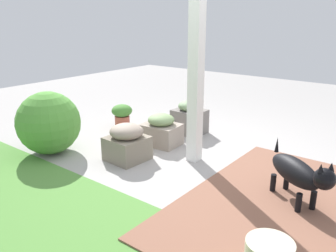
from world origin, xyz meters
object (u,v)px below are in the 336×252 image
dog (298,173)px  porch_pillar (196,54)px  stone_planter_mid (127,142)px  round_shrub (49,123)px  stone_planter_near (161,130)px  terracotta_pot_broad (122,115)px  stone_planter_nearest (190,118)px

dog → porch_pillar: bearing=-12.4°
stone_planter_mid → round_shrub: round_shrub is taller
stone_planter_near → terracotta_pot_broad: size_ratio=1.32×
stone_planter_nearest → terracotta_pot_broad: bearing=28.9°
stone_planter_nearest → stone_planter_mid: (0.02, 1.23, -0.01)m
porch_pillar → round_shrub: (1.49, 0.87, -0.83)m
stone_planter_mid → terracotta_pot_broad: stone_planter_mid is taller
porch_pillar → terracotta_pot_broad: bearing=-11.6°
stone_planter_near → stone_planter_mid: bearing=90.5°
porch_pillar → stone_planter_mid: bearing=36.7°
stone_planter_mid → round_shrub: bearing=25.3°
stone_planter_near → dog: 1.92m
round_shrub → terracotta_pot_broad: (-0.04, -1.17, -0.16)m
stone_planter_mid → stone_planter_near: bearing=-89.5°
stone_planter_near → dog: (-1.87, 0.44, 0.11)m
porch_pillar → round_shrub: bearing=30.3°
terracotta_pot_broad → dog: bearing=168.0°
porch_pillar → terracotta_pot_broad: 1.78m
porch_pillar → round_shrub: 1.91m
stone_planter_near → dog: bearing=166.7°
round_shrub → dog: size_ratio=1.09×
stone_planter_mid → terracotta_pot_broad: (0.84, -0.76, 0.01)m
porch_pillar → terracotta_pot_broad: size_ratio=6.44×
stone_planter_mid → stone_planter_nearest: bearing=-90.7°
porch_pillar → stone_planter_mid: porch_pillar is taller
porch_pillar → stone_planter_mid: (0.61, 0.46, -0.99)m
terracotta_pot_broad → dog: dog is taller
stone_planter_nearest → terracotta_pot_broad: (0.86, 0.47, -0.00)m
dog → stone_planter_mid: bearing=5.6°
stone_planter_near → terracotta_pot_broad: stone_planter_near is taller
stone_planter_near → stone_planter_mid: size_ratio=1.11×
stone_planter_mid → dog: (-1.86, -0.18, 0.09)m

